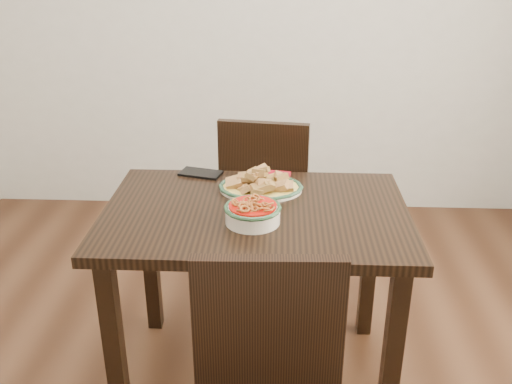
{
  "coord_description": "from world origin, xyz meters",
  "views": [
    {
      "loc": [
        0.18,
        -1.74,
        1.65
      ],
      "look_at": [
        0.09,
        0.13,
        0.81
      ],
      "focal_mm": 40.0,
      "sensor_mm": 36.0,
      "label": 1
    }
  ],
  "objects_px": {
    "dining_table": "(256,236)",
    "smartphone": "(201,173)",
    "noodle_bowl": "(253,211)",
    "fish_plate": "(261,180)",
    "chair_far": "(266,192)"
  },
  "relations": [
    {
      "from": "chair_far",
      "to": "dining_table",
      "type": "bearing_deg",
      "value": 95.99
    },
    {
      "from": "dining_table",
      "to": "smartphone",
      "type": "xyz_separation_m",
      "value": [
        -0.24,
        0.32,
        0.11
      ]
    },
    {
      "from": "dining_table",
      "to": "chair_far",
      "type": "xyz_separation_m",
      "value": [
        0.02,
        0.72,
        -0.14
      ]
    },
    {
      "from": "dining_table",
      "to": "noodle_bowl",
      "type": "height_order",
      "value": "noodle_bowl"
    },
    {
      "from": "dining_table",
      "to": "noodle_bowl",
      "type": "distance_m",
      "value": 0.18
    },
    {
      "from": "chair_far",
      "to": "smartphone",
      "type": "bearing_deg",
      "value": 64.04
    },
    {
      "from": "fish_plate",
      "to": "smartphone",
      "type": "height_order",
      "value": "fish_plate"
    },
    {
      "from": "dining_table",
      "to": "fish_plate",
      "type": "relative_size",
      "value": 3.47
    },
    {
      "from": "dining_table",
      "to": "smartphone",
      "type": "relative_size",
      "value": 6.5
    },
    {
      "from": "chair_far",
      "to": "smartphone",
      "type": "relative_size",
      "value": 5.24
    },
    {
      "from": "noodle_bowl",
      "to": "smartphone",
      "type": "xyz_separation_m",
      "value": [
        -0.24,
        0.43,
        -0.04
      ]
    },
    {
      "from": "fish_plate",
      "to": "smartphone",
      "type": "bearing_deg",
      "value": 149.26
    },
    {
      "from": "dining_table",
      "to": "smartphone",
      "type": "distance_m",
      "value": 0.42
    },
    {
      "from": "chair_far",
      "to": "fish_plate",
      "type": "height_order",
      "value": "chair_far"
    },
    {
      "from": "fish_plate",
      "to": "noodle_bowl",
      "type": "relative_size",
      "value": 1.6
    }
  ]
}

